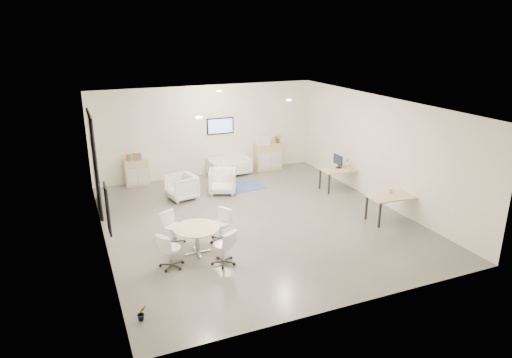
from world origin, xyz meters
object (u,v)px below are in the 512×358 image
object	(u,v)px
armchair_left	(181,186)
sideboard_right	(268,156)
armchair_right	(222,180)
desk_front	(393,198)
loveseat	(229,167)
round_table	(197,231)
desk_rear	(341,171)
sideboard_left	(137,173)

from	to	relation	value
armchair_left	sideboard_right	bearing A→B (deg)	103.75
armchair_left	armchair_right	distance (m)	1.35
armchair_left	desk_front	xyz separation A→B (m)	(4.96, -3.86, 0.22)
sideboard_right	armchair_left	distance (m)	4.20
loveseat	round_table	bearing A→B (deg)	-120.99
desk_front	round_table	size ratio (longest dim) A/B	1.29
armchair_left	desk_front	size ratio (longest dim) A/B	0.60
loveseat	desk_front	world-z (taller)	desk_front
desk_rear	desk_front	world-z (taller)	desk_front
sideboard_right	armchair_left	size ratio (longest dim) A/B	1.17
round_table	sideboard_right	bearing A→B (deg)	51.98
sideboard_right	desk_front	bearing A→B (deg)	-78.27
loveseat	desk_rear	bearing A→B (deg)	-49.28
round_table	armchair_right	bearing A→B (deg)	62.97
armchair_left	armchair_right	world-z (taller)	armchair_right
armchair_right	desk_front	distance (m)	5.31
armchair_left	round_table	size ratio (longest dim) A/B	0.78
sideboard_right	armchair_right	distance (m)	3.03
desk_front	sideboard_left	bearing A→B (deg)	139.59
sideboard_left	desk_front	distance (m)	8.32
desk_rear	desk_front	distance (m)	2.72
sideboard_right	desk_front	distance (m)	5.82
loveseat	desk_rear	world-z (taller)	desk_rear
sideboard_left	armchair_left	bearing A→B (deg)	-60.46
loveseat	sideboard_right	bearing A→B (deg)	-0.27
sideboard_left	desk_front	world-z (taller)	sideboard_left
loveseat	desk_rear	size ratio (longest dim) A/B	1.12
armchair_right	loveseat	bearing A→B (deg)	85.73
armchair_left	desk_rear	world-z (taller)	armchair_left
sideboard_right	round_table	xyz separation A→B (m)	(-4.32, -5.53, 0.08)
armchair_left	desk_rear	xyz separation A→B (m)	(5.05, -1.15, 0.20)
round_table	desk_rear	bearing A→B (deg)	24.43
round_table	armchair_left	bearing A→B (deg)	81.58
sideboard_right	armchair_left	world-z (taller)	sideboard_right
sideboard_left	round_table	world-z (taller)	sideboard_left
desk_front	round_table	distance (m)	5.51
armchair_right	desk_rear	distance (m)	3.89
sideboard_right	round_table	size ratio (longest dim) A/B	0.91
armchair_right	round_table	size ratio (longest dim) A/B	0.78
loveseat	desk_front	distance (m)	6.25
sideboard_right	loveseat	xyz separation A→B (m)	(-1.59, -0.11, -0.19)
sideboard_left	desk_rear	bearing A→B (deg)	-26.28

